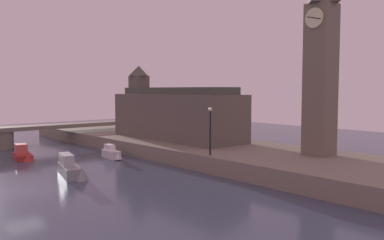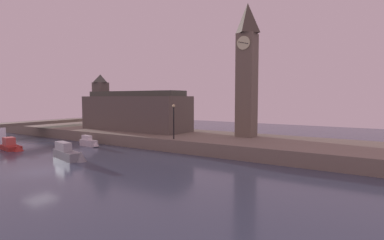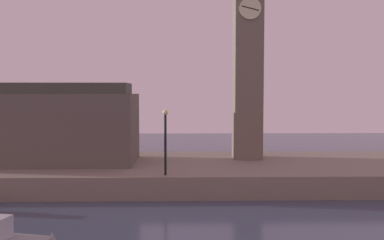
# 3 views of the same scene
# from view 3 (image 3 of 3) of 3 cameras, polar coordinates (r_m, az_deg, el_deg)

# --- Properties ---
(far_embankment) EXTENTS (70.00, 12.00, 1.50)m
(far_embankment) POSITION_cam_3_polar(r_m,az_deg,el_deg) (33.57, -9.25, -6.78)
(far_embankment) COLOR slate
(far_embankment) RESTS_ON ground
(clock_tower) EXTENTS (2.43, 2.47, 16.83)m
(clock_tower) POSITION_cam_3_polar(r_m,az_deg,el_deg) (35.24, 7.34, 9.18)
(clock_tower) COLOR #6B6051
(clock_tower) RESTS_ON far_embankment
(parliament_hall) EXTENTS (17.81, 6.05, 8.88)m
(parliament_hall) POSITION_cam_3_polar(r_m,az_deg,el_deg) (35.38, -22.64, -0.46)
(parliament_hall) COLOR #5B544C
(parliament_hall) RESTS_ON far_embankment
(streetlamp) EXTENTS (0.36, 0.36, 4.20)m
(streetlamp) POSITION_cam_3_polar(r_m,az_deg,el_deg) (27.68, -3.53, -1.94)
(streetlamp) COLOR black
(streetlamp) RESTS_ON far_embankment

